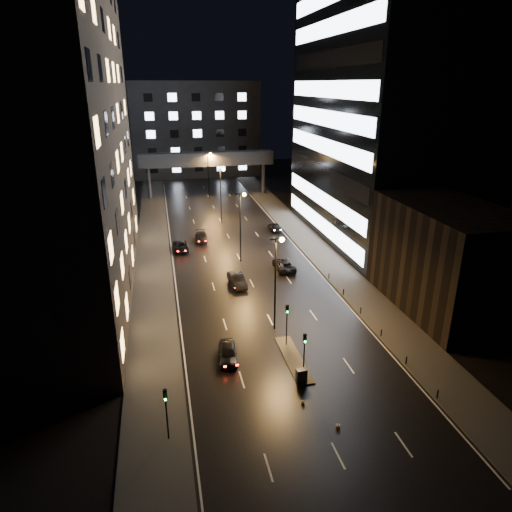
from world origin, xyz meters
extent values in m
plane|color=black|center=(0.00, 40.00, 0.00)|extent=(160.00, 160.00, 0.00)
cube|color=#383533|center=(-12.50, 35.00, 0.07)|extent=(5.00, 110.00, 0.15)
cube|color=#383533|center=(12.50, 35.00, 0.07)|extent=(5.00, 110.00, 0.15)
cube|color=#2D2319|center=(-22.50, 24.00, 20.00)|extent=(15.00, 48.00, 40.00)
cube|color=black|center=(20.00, 9.00, 6.00)|extent=(10.00, 18.00, 12.00)
cube|color=black|center=(25.00, 36.00, 22.50)|extent=(20.00, 36.00, 45.00)
cube|color=#333335|center=(0.00, 98.00, 12.50)|extent=(34.00, 14.00, 25.00)
cube|color=#333335|center=(0.00, 70.00, 8.50)|extent=(30.00, 3.00, 3.00)
cylinder|color=#333335|center=(-13.00, 70.00, 3.50)|extent=(0.80, 0.80, 7.00)
cylinder|color=#333335|center=(13.00, 70.00, 3.50)|extent=(0.80, 0.80, 7.00)
cube|color=#383533|center=(0.30, 2.00, 0.07)|extent=(1.60, 8.00, 0.15)
cylinder|color=black|center=(0.30, 4.50, 1.90)|extent=(0.12, 0.12, 3.50)
cube|color=black|center=(0.30, 4.50, 4.10)|extent=(0.28, 0.22, 0.90)
sphere|color=#0CFF33|center=(0.30, 4.36, 3.82)|extent=(0.18, 0.18, 0.18)
cylinder|color=black|center=(0.30, -1.00, 1.90)|extent=(0.12, 0.12, 3.50)
cube|color=black|center=(0.30, -1.00, 4.10)|extent=(0.28, 0.22, 0.90)
sphere|color=#0CFF33|center=(0.30, -1.14, 3.82)|extent=(0.18, 0.18, 0.18)
cylinder|color=black|center=(-11.50, -6.00, 1.75)|extent=(0.12, 0.12, 3.50)
cube|color=black|center=(-11.50, -6.00, 3.95)|extent=(0.28, 0.22, 0.90)
sphere|color=#0CFF33|center=(-11.50, -6.14, 3.67)|extent=(0.18, 0.18, 0.18)
cylinder|color=black|center=(10.20, -6.00, 0.45)|extent=(0.12, 0.12, 0.90)
cylinder|color=black|center=(10.20, -1.00, 0.45)|extent=(0.12, 0.12, 0.90)
cylinder|color=black|center=(10.20, 4.00, 0.45)|extent=(0.12, 0.12, 0.90)
cylinder|color=black|center=(10.20, 9.00, 0.45)|extent=(0.12, 0.12, 0.90)
cylinder|color=black|center=(10.20, 14.00, 0.45)|extent=(0.12, 0.12, 0.90)
cylinder|color=black|center=(10.20, 19.00, 0.45)|extent=(0.12, 0.12, 0.90)
cylinder|color=black|center=(0.00, 8.00, 5.00)|extent=(0.18, 0.18, 10.00)
cylinder|color=black|center=(0.00, 8.00, 10.00)|extent=(1.20, 0.12, 0.12)
sphere|color=#FF9E38|center=(0.60, 8.00, 9.90)|extent=(0.50, 0.50, 0.50)
cylinder|color=black|center=(0.00, 28.00, 5.00)|extent=(0.18, 0.18, 10.00)
cylinder|color=black|center=(0.00, 28.00, 10.00)|extent=(1.20, 0.12, 0.12)
sphere|color=#FF9E38|center=(0.60, 28.00, 9.90)|extent=(0.50, 0.50, 0.50)
cylinder|color=black|center=(0.00, 48.00, 5.00)|extent=(0.18, 0.18, 10.00)
cylinder|color=black|center=(0.00, 48.00, 10.00)|extent=(1.20, 0.12, 0.12)
sphere|color=#FF9E38|center=(0.60, 48.00, 9.90)|extent=(0.50, 0.50, 0.50)
cylinder|color=black|center=(0.00, 68.00, 5.00)|extent=(0.18, 0.18, 10.00)
cylinder|color=black|center=(0.00, 68.00, 10.00)|extent=(1.20, 0.12, 0.12)
sphere|color=#FF9E38|center=(0.60, 68.00, 9.90)|extent=(0.50, 0.50, 0.50)
imported|color=black|center=(-5.73, 3.30, 0.73)|extent=(2.21, 4.48, 1.47)
imported|color=black|center=(-1.98, 19.60, 0.78)|extent=(2.04, 4.83, 1.55)
imported|color=black|center=(-8.26, 34.32, 0.66)|extent=(2.43, 4.86, 1.32)
imported|color=black|center=(-4.75, 38.22, 0.68)|extent=(2.25, 4.83, 1.37)
imported|color=black|center=(5.32, 23.67, 0.72)|extent=(2.44, 5.23, 1.45)
imported|color=black|center=(8.52, 41.42, 0.65)|extent=(1.93, 4.53, 1.30)
cube|color=#464648|center=(-0.10, -1.70, 0.82)|extent=(0.93, 0.56, 1.34)
cone|color=orange|center=(-0.78, -4.34, 0.25)|extent=(0.37, 0.37, 0.49)
cone|color=orange|center=(0.97, -7.50, 0.26)|extent=(0.39, 0.39, 0.53)
camera|label=1|loc=(-10.79, -33.04, 24.30)|focal=32.00mm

